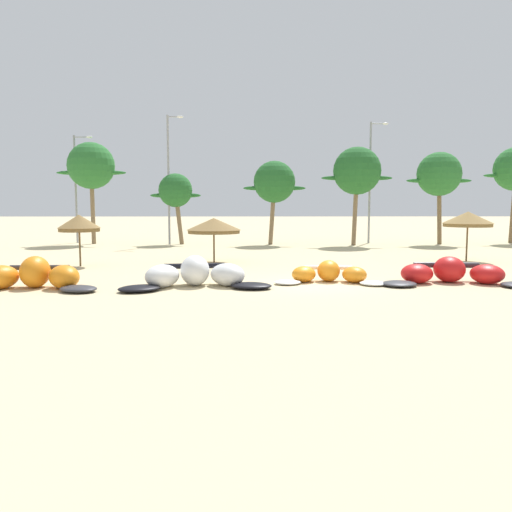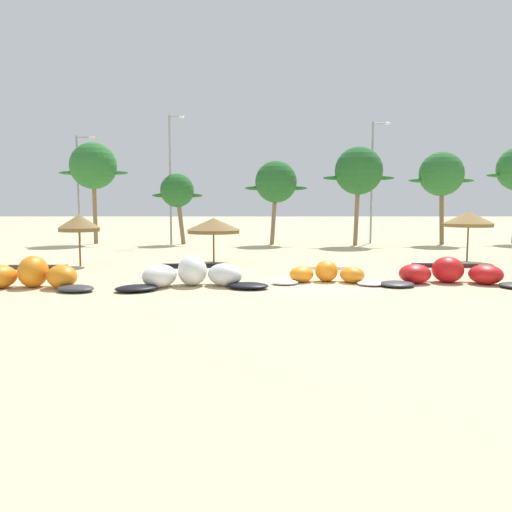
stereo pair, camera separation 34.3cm
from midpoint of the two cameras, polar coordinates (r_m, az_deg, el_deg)
ground_plane at (r=21.82m, az=5.98°, el=-3.13°), size 260.00×260.00×0.00m
kite_far_left at (r=22.35m, az=-24.18°, el=-2.12°), size 5.96×2.79×1.29m
kite_left at (r=21.10m, az=-7.28°, el=-2.12°), size 6.30×3.37×1.27m
kite_left_of_center at (r=22.33m, az=7.74°, el=-2.02°), size 4.97×2.46×0.94m
kite_center at (r=23.32m, az=20.68°, el=-1.83°), size 6.61×3.23×1.12m
beach_umbrella_near_van at (r=29.45m, az=-19.53°, el=3.50°), size 2.29×2.29×2.84m
beach_umbrella_middle at (r=29.72m, az=-5.08°, el=3.41°), size 3.18×3.18×2.61m
beach_umbrella_near_palms at (r=32.77m, az=22.37°, el=3.85°), size 2.94×2.94×2.97m
palm_leftmost at (r=46.44m, az=-18.20°, el=9.52°), size 5.98×3.98×8.71m
palm_left at (r=44.19m, az=-9.23°, el=7.19°), size 4.31×2.87×6.05m
palm_left_of_gap at (r=43.52m, az=1.85°, el=8.24°), size 5.30×3.54×7.09m
palm_center_left at (r=43.47m, az=11.02°, el=9.29°), size 5.93×3.95×8.16m
palm_center_right at (r=46.45m, az=19.63°, el=8.57°), size 5.59×3.73×7.85m
lamppost_west at (r=48.14m, az=-19.61°, el=7.66°), size 1.71×0.24×9.45m
lamppost_west_center at (r=43.93m, az=-9.89°, el=8.99°), size 1.41×0.24×10.82m
lamppost_east_center at (r=46.17m, az=12.56°, el=8.63°), size 1.63×0.24×10.55m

